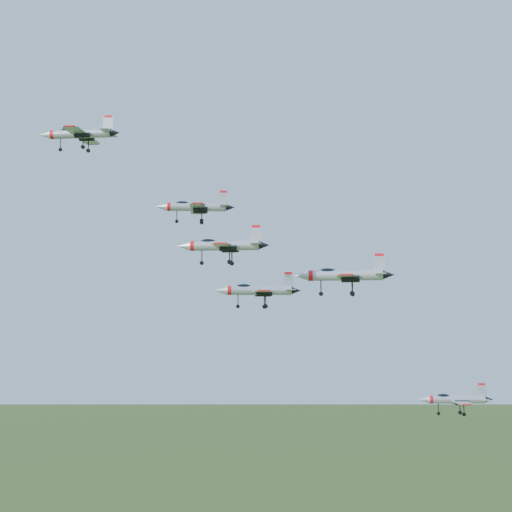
{
  "coord_description": "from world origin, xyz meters",
  "views": [
    {
      "loc": [
        6.14,
        -108.02,
        113.18
      ],
      "look_at": [
        4.85,
        -3.35,
        123.11
      ],
      "focal_mm": 50.0,
      "sensor_mm": 36.0,
      "label": 1
    }
  ],
  "objects": [
    {
      "name": "jet_left_low",
      "position": [
        4.89,
        3.32,
        118.36
      ],
      "size": [
        13.69,
        11.35,
        3.66
      ],
      "rotation": [
        0.0,
        0.0,
        0.09
      ],
      "color": "#B6BAC4"
    },
    {
      "name": "jet_right_high",
      "position": [
        0.51,
        -14.94,
        123.42
      ],
      "size": [
        12.41,
        10.3,
        3.32
      ],
      "rotation": [
        0.0,
        0.0,
        -0.09
      ],
      "color": "#B6BAC4"
    },
    {
      "name": "jet_right_low",
      "position": [
        16.88,
        -9.91,
        119.83
      ],
      "size": [
        13.85,
        11.57,
        3.7
      ],
      "rotation": [
        0.0,
        0.0,
        -0.14
      ],
      "color": "#B6BAC4"
    },
    {
      "name": "jet_trail",
      "position": [
        33.89,
        -2.11,
        102.14
      ],
      "size": [
        11.02,
        9.05,
        2.96
      ],
      "rotation": [
        0.0,
        0.0,
        0.01
      ],
      "color": "#B6BAC4"
    },
    {
      "name": "jet_left_high",
      "position": [
        -4.23,
        -4.61,
        130.27
      ],
      "size": [
        11.74,
        9.72,
        3.14
      ],
      "rotation": [
        0.0,
        0.0,
        0.08
      ],
      "color": "#B6BAC4"
    },
    {
      "name": "jet_lead",
      "position": [
        -25.05,
        8.18,
        144.8
      ],
      "size": [
        14.1,
        11.7,
        3.77
      ],
      "rotation": [
        0.0,
        0.0,
        -0.1
      ],
      "color": "#B6BAC4"
    }
  ]
}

